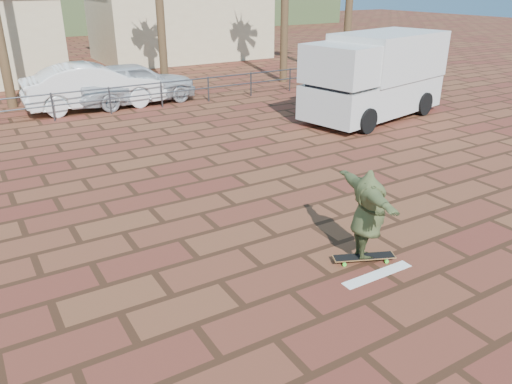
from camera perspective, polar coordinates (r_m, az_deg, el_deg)
ground at (r=9.11m, az=5.26°, el=-7.13°), size 120.00×120.00×0.00m
paint_stripe at (r=8.74m, az=13.72°, el=-9.14°), size 1.40×0.22×0.01m
guardrail at (r=19.29m, az=-16.40°, el=10.53°), size 24.06×0.06×1.00m
building_east at (r=32.93m, az=-8.67°, el=19.29°), size 10.60×6.60×5.00m
longboard at (r=9.02m, az=12.23°, el=-7.27°), size 1.11×0.66×0.11m
skateboarder at (r=8.64m, az=12.68°, el=-2.52°), size 1.07×2.06×1.62m
campervan at (r=18.43m, az=13.50°, el=12.94°), size 5.94×3.44×2.89m
car_silver at (r=20.75m, az=-13.76°, el=12.04°), size 4.94×2.21×1.65m
car_white at (r=20.35m, az=-18.01°, el=11.44°), size 5.20×1.94×1.70m
street_sign at (r=23.58m, az=9.07°, el=15.39°), size 0.43×0.20×2.18m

